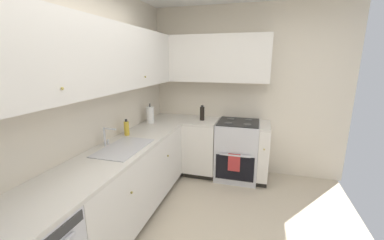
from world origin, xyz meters
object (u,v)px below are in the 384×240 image
Objects in this scene: oven_range at (237,149)px; soap_bottle at (127,128)px; oil_bottle at (202,113)px; paper_towel_roll at (150,115)px.

oven_range is 1.72m from soap_bottle.
soap_bottle is 1.24m from oil_bottle.
oil_bottle is (-0.02, 0.56, 0.54)m from oven_range.
soap_bottle is (-1.03, 1.28, 0.53)m from oven_range.
oil_bottle reaches higher than oven_range.
paper_towel_roll is at bearing 107.21° from oven_range.
oven_range is 0.78m from oil_bottle.
oven_range is 1.44m from paper_towel_roll.
paper_towel_roll reaches higher than oil_bottle.
soap_bottle reaches higher than oven_range.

